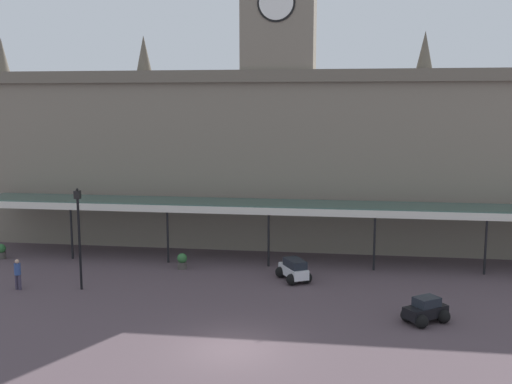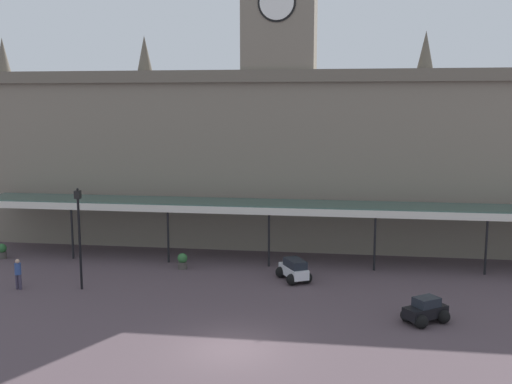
% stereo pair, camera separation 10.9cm
% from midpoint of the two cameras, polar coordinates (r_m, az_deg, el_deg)
% --- Properties ---
extents(ground_plane, '(140.00, 140.00, 0.00)m').
position_cam_midpoint_polar(ground_plane, '(25.02, -2.42, -14.85)').
color(ground_plane, '#504146').
extents(station_building, '(43.07, 5.58, 19.93)m').
position_cam_midpoint_polar(station_building, '(41.60, 2.17, 4.17)').
color(station_building, slate).
rests_on(station_building, ground).
extents(entrance_canopy, '(38.44, 3.26, 3.74)m').
position_cam_midpoint_polar(entrance_canopy, '(37.15, 1.38, -1.28)').
color(entrance_canopy, '#38564C').
rests_on(entrance_canopy, ground).
extents(car_black_sedan, '(2.25, 2.15, 1.19)m').
position_cam_midpoint_polar(car_black_sedan, '(28.59, 15.95, -11.06)').
color(car_black_sedan, black).
rests_on(car_black_sedan, ground).
extents(car_white_estate, '(2.18, 2.43, 1.27)m').
position_cam_midpoint_polar(car_white_estate, '(33.73, 3.57, -7.61)').
color(car_white_estate, silver).
rests_on(car_white_estate, ground).
extents(pedestrian_near_entrance, '(0.38, 0.34, 1.67)m').
position_cam_midpoint_polar(pedestrian_near_entrance, '(34.51, -22.11, -7.27)').
color(pedestrian_near_entrance, '#3F384C').
rests_on(pedestrian_near_entrance, ground).
extents(victorian_lamppost, '(0.30, 0.30, 5.53)m').
position_cam_midpoint_polar(victorian_lamppost, '(32.82, -16.83, -3.33)').
color(victorian_lamppost, black).
rests_on(victorian_lamppost, ground).
extents(planter_by_canopy, '(0.60, 0.60, 0.96)m').
position_cam_midpoint_polar(planter_by_canopy, '(41.78, -23.47, -5.25)').
color(planter_by_canopy, '#47423D').
rests_on(planter_by_canopy, ground).
extents(planter_near_kerb, '(0.60, 0.60, 0.96)m').
position_cam_midpoint_polar(planter_near_kerb, '(36.28, -7.23, -6.62)').
color(planter_near_kerb, '#47423D').
rests_on(planter_near_kerb, ground).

